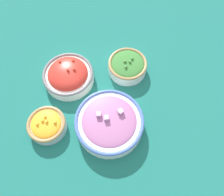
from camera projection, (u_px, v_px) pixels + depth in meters
ground_plane at (112, 102)px, 0.80m from camera, size 3.00×3.00×0.00m
bowl_red_onion at (109, 122)px, 0.73m from camera, size 0.23×0.23×0.08m
bowl_broccoli at (127, 66)px, 0.83m from camera, size 0.15×0.15×0.06m
bowl_squash at (47, 125)px, 0.73m from camera, size 0.13×0.13×0.06m
bowl_cherry_tomatoes at (68, 75)px, 0.81m from camera, size 0.19×0.19×0.08m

